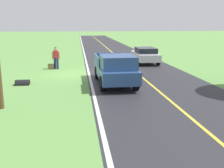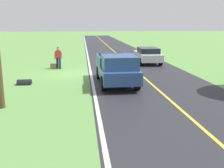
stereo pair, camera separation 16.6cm
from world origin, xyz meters
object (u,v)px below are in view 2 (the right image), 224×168
at_px(pickup_truck_passing, 117,68).
at_px(sedan_near_oncoming, 148,55).
at_px(suitcase_carried, 53,66).
at_px(hitchhiker_walking, 58,56).

xyz_separation_m(pickup_truck_passing, sedan_near_oncoming, (-3.88, -8.17, -0.21)).
bearing_deg(pickup_truck_passing, sedan_near_oncoming, -115.43).
distance_m(suitcase_carried, pickup_truck_passing, 7.35).
bearing_deg(sedan_near_oncoming, hitchhiker_walking, 15.70).
bearing_deg(suitcase_carried, pickup_truck_passing, 36.95).
xyz_separation_m(hitchhiker_walking, suitcase_carried, (0.42, 0.07, -0.77)).
bearing_deg(hitchhiker_walking, sedan_near_oncoming, -164.30).
bearing_deg(suitcase_carried, hitchhiker_walking, 100.86).
relative_size(suitcase_carried, sedan_near_oncoming, 0.10).
bearing_deg(pickup_truck_passing, suitcase_carried, -54.02).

